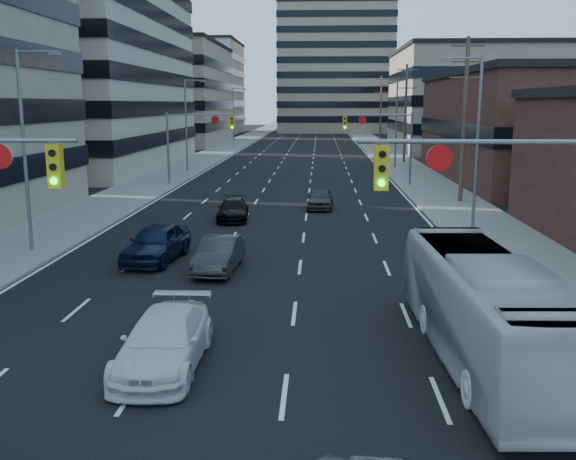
# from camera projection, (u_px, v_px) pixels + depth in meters

# --- Properties ---
(road_surface) EXTENTS (18.00, 300.00, 0.02)m
(road_surface) POSITION_uv_depth(u_px,v_px,m) (308.00, 135.00, 136.53)
(road_surface) COLOR black
(road_surface) RESTS_ON ground
(sidewalk_left) EXTENTS (5.00, 300.00, 0.15)m
(sidewalk_left) POSITION_uv_depth(u_px,v_px,m) (254.00, 135.00, 137.07)
(sidewalk_left) COLOR slate
(sidewalk_left) RESTS_ON ground
(sidewalk_right) EXTENTS (5.00, 300.00, 0.15)m
(sidewalk_right) POSITION_uv_depth(u_px,v_px,m) (362.00, 135.00, 135.96)
(sidewalk_right) COLOR slate
(sidewalk_right) RESTS_ON ground
(office_left_mid) EXTENTS (26.00, 34.00, 28.00)m
(office_left_mid) POSITION_uv_depth(u_px,v_px,m) (36.00, 32.00, 66.52)
(office_left_mid) COLOR #ADA089
(office_left_mid) RESTS_ON ground
(office_left_far) EXTENTS (20.00, 30.00, 16.00)m
(office_left_far) POSITION_uv_depth(u_px,v_px,m) (161.00, 95.00, 106.74)
(office_left_far) COLOR gray
(office_left_far) RESTS_ON ground
(storefront_right_mid) EXTENTS (20.00, 30.00, 9.00)m
(storefront_right_mid) POSITION_uv_depth(u_px,v_px,m) (564.00, 129.00, 56.12)
(storefront_right_mid) COLOR #472119
(storefront_right_mid) RESTS_ON ground
(office_right_far) EXTENTS (22.00, 28.00, 14.00)m
(office_right_far) POSITION_uv_depth(u_px,v_px,m) (475.00, 101.00, 92.82)
(office_right_far) COLOR gray
(office_right_far) RESTS_ON ground
(apartment_tower) EXTENTS (26.00, 26.00, 58.00)m
(apartment_tower) POSITION_uv_depth(u_px,v_px,m) (336.00, 7.00, 150.21)
(apartment_tower) COLOR gray
(apartment_tower) RESTS_ON ground
(bg_block_left) EXTENTS (24.00, 24.00, 20.00)m
(bg_block_left) POSITION_uv_depth(u_px,v_px,m) (186.00, 89.00, 145.73)
(bg_block_left) COLOR #ADA089
(bg_block_left) RESTS_ON ground
(bg_block_right) EXTENTS (22.00, 22.00, 12.00)m
(bg_block_right) POSITION_uv_depth(u_px,v_px,m) (461.00, 107.00, 133.82)
(bg_block_right) COLOR gray
(bg_block_right) RESTS_ON ground
(signal_near_right) EXTENTS (6.59, 0.33, 6.00)m
(signal_near_right) POSITION_uv_depth(u_px,v_px,m) (517.00, 202.00, 15.79)
(signal_near_right) COLOR slate
(signal_near_right) RESTS_ON ground
(signal_far_left) EXTENTS (6.09, 0.33, 6.00)m
(signal_far_left) POSITION_uv_depth(u_px,v_px,m) (195.00, 133.00, 52.78)
(signal_far_left) COLOR slate
(signal_far_left) RESTS_ON ground
(signal_far_right) EXTENTS (6.09, 0.33, 6.00)m
(signal_far_right) POSITION_uv_depth(u_px,v_px,m) (383.00, 134.00, 52.04)
(signal_far_right) COLOR slate
(signal_far_right) RESTS_ON ground
(utility_pole_block) EXTENTS (2.20, 0.28, 11.00)m
(utility_pole_block) POSITION_uv_depth(u_px,v_px,m) (464.00, 118.00, 42.72)
(utility_pole_block) COLOR #4C3D2D
(utility_pole_block) RESTS_ON ground
(utility_pole_midblock) EXTENTS (2.20, 0.28, 11.00)m
(utility_pole_midblock) POSITION_uv_depth(u_px,v_px,m) (406.00, 112.00, 72.11)
(utility_pole_midblock) COLOR #4C3D2D
(utility_pole_midblock) RESTS_ON ground
(utility_pole_distant) EXTENTS (2.20, 0.28, 11.00)m
(utility_pole_distant) POSITION_uv_depth(u_px,v_px,m) (381.00, 109.00, 101.51)
(utility_pole_distant) COLOR #4C3D2D
(utility_pole_distant) RESTS_ON ground
(streetlight_left_near) EXTENTS (2.03, 0.22, 9.00)m
(streetlight_left_near) POSITION_uv_depth(u_px,v_px,m) (27.00, 142.00, 28.27)
(streetlight_left_near) COLOR slate
(streetlight_left_near) RESTS_ON ground
(streetlight_left_mid) EXTENTS (2.03, 0.22, 9.00)m
(streetlight_left_mid) POSITION_uv_depth(u_px,v_px,m) (188.00, 121.00, 62.56)
(streetlight_left_mid) COLOR slate
(streetlight_left_mid) RESTS_ON ground
(streetlight_left_far) EXTENTS (2.03, 0.22, 9.00)m
(streetlight_left_far) POSITION_uv_depth(u_px,v_px,m) (235.00, 115.00, 96.85)
(streetlight_left_far) COLOR slate
(streetlight_left_far) RESTS_ON ground
(streetlight_right_near) EXTENTS (2.03, 0.22, 9.00)m
(streetlight_right_near) POSITION_uv_depth(u_px,v_px,m) (474.00, 137.00, 32.17)
(streetlight_right_near) COLOR slate
(streetlight_right_near) RESTS_ON ground
(streetlight_right_far) EXTENTS (2.03, 0.22, 9.00)m
(streetlight_right_far) POSITION_uv_depth(u_px,v_px,m) (395.00, 120.00, 66.46)
(streetlight_right_far) COLOR slate
(streetlight_right_far) RESTS_ON ground
(white_van) EXTENTS (1.97, 4.84, 1.40)m
(white_van) POSITION_uv_depth(u_px,v_px,m) (164.00, 341.00, 16.50)
(white_van) COLOR silver
(white_van) RESTS_ON ground
(transit_bus) EXTENTS (2.88, 10.38, 2.86)m
(transit_bus) POSITION_uv_depth(u_px,v_px,m) (485.00, 309.00, 16.78)
(transit_bus) COLOR silver
(transit_bus) RESTS_ON ground
(sedan_blue) EXTENTS (2.44, 4.92, 1.61)m
(sedan_blue) POSITION_uv_depth(u_px,v_px,m) (156.00, 243.00, 27.65)
(sedan_blue) COLOR black
(sedan_blue) RESTS_ON ground
(sedan_grey_center) EXTENTS (1.69, 4.25, 1.37)m
(sedan_grey_center) POSITION_uv_depth(u_px,v_px,m) (219.00, 254.00, 26.03)
(sedan_grey_center) COLOR #2C2C2E
(sedan_grey_center) RESTS_ON ground
(sedan_black_far) EXTENTS (2.05, 4.38, 1.24)m
(sedan_black_far) POSITION_uv_depth(u_px,v_px,m) (233.00, 210.00, 37.44)
(sedan_black_far) COLOR black
(sedan_black_far) RESTS_ON ground
(sedan_grey_right) EXTENTS (1.77, 4.07, 1.37)m
(sedan_grey_right) POSITION_uv_depth(u_px,v_px,m) (320.00, 198.00, 41.51)
(sedan_grey_right) COLOR #353537
(sedan_grey_right) RESTS_ON ground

